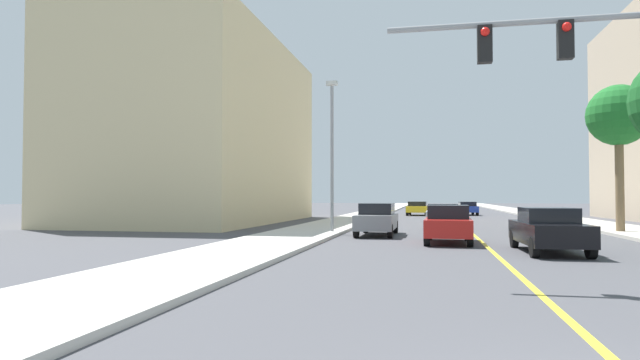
# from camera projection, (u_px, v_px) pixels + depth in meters

# --- Properties ---
(ground) EXTENTS (192.00, 192.00, 0.00)m
(ground) POSITION_uv_depth(u_px,v_px,m) (455.00, 218.00, 44.89)
(ground) COLOR #47474C
(sidewalk_left) EXTENTS (3.63, 168.00, 0.15)m
(sidewalk_left) POSITION_uv_depth(u_px,v_px,m) (360.00, 217.00, 46.53)
(sidewalk_left) COLOR beige
(sidewalk_left) RESTS_ON ground
(sidewalk_right) EXTENTS (3.63, 168.00, 0.15)m
(sidewalk_right) POSITION_uv_depth(u_px,v_px,m) (558.00, 218.00, 43.24)
(sidewalk_right) COLOR #B2ADA3
(sidewalk_right) RESTS_ON ground
(lane_marking_center) EXTENTS (0.16, 144.00, 0.01)m
(lane_marking_center) POSITION_uv_depth(u_px,v_px,m) (455.00, 218.00, 44.89)
(lane_marking_center) COLOR yellow
(lane_marking_center) RESTS_ON ground
(building_left_near) EXTENTS (11.79, 21.13, 12.93)m
(building_left_near) POSITION_uv_depth(u_px,v_px,m) (201.00, 133.00, 38.90)
(building_left_near) COLOR beige
(building_left_near) RESTS_ON ground
(street_lamp) EXTENTS (0.56, 0.28, 7.41)m
(street_lamp) POSITION_uv_depth(u_px,v_px,m) (332.00, 147.00, 26.27)
(street_lamp) COLOR gray
(street_lamp) RESTS_ON sidewalk_left
(palm_far) EXTENTS (3.02, 3.02, 7.26)m
(palm_far) POSITION_uv_depth(u_px,v_px,m) (619.00, 117.00, 26.43)
(palm_far) COLOR brown
(palm_far) RESTS_ON sidewalk_right
(car_blue) EXTENTS (1.91, 4.65, 1.32)m
(car_blue) POSITION_uv_depth(u_px,v_px,m) (467.00, 208.00, 52.44)
(car_blue) COLOR #1E389E
(car_blue) RESTS_ON ground
(car_black) EXTENTS (1.95, 4.45, 1.49)m
(car_black) POSITION_uv_depth(u_px,v_px,m) (548.00, 230.00, 17.69)
(car_black) COLOR black
(car_black) RESTS_ON ground
(car_red) EXTENTS (1.90, 4.08, 1.52)m
(car_red) POSITION_uv_depth(u_px,v_px,m) (448.00, 224.00, 21.26)
(car_red) COLOR red
(car_red) RESTS_ON ground
(car_gray) EXTENTS (1.76, 4.53, 1.53)m
(car_gray) POSITION_uv_depth(u_px,v_px,m) (377.00, 219.00, 25.46)
(car_gray) COLOR slate
(car_gray) RESTS_ON ground
(car_yellow) EXTENTS (2.12, 4.34, 1.34)m
(car_yellow) POSITION_uv_depth(u_px,v_px,m) (418.00, 208.00, 51.80)
(car_yellow) COLOR gold
(car_yellow) RESTS_ON ground
(car_silver) EXTENTS (1.98, 3.97, 1.41)m
(car_silver) POSITION_uv_depth(u_px,v_px,m) (443.00, 215.00, 31.31)
(car_silver) COLOR #BCBCC1
(car_silver) RESTS_ON ground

